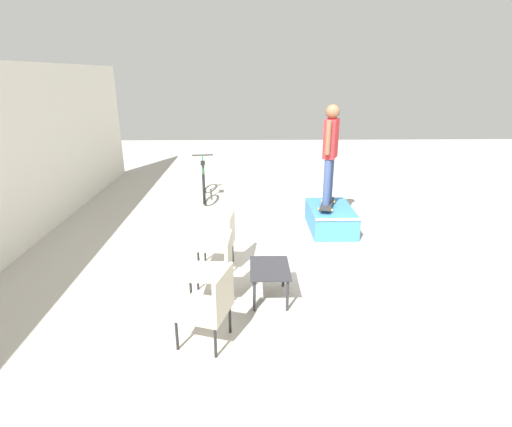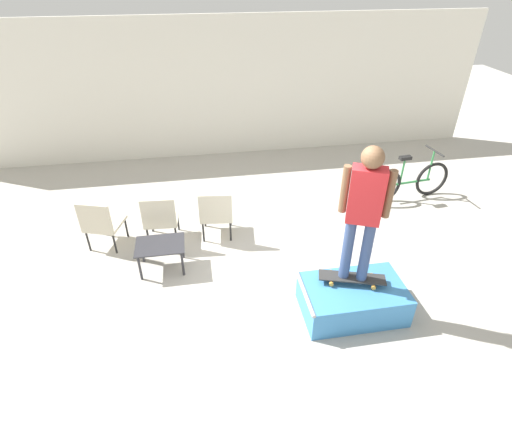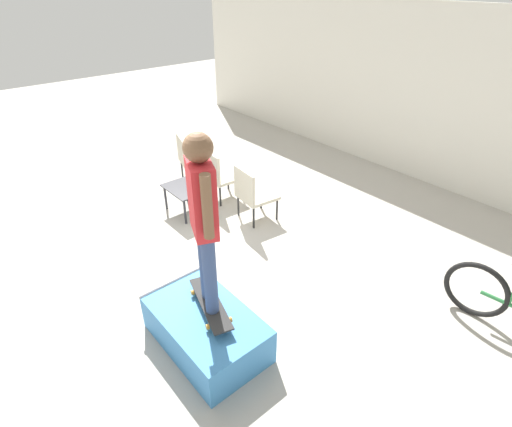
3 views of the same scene
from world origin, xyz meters
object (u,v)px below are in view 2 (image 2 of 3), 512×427
(patio_chair_left, at_px, (101,222))
(skateboard_on_ramp, at_px, (352,278))
(coffee_table, at_px, (160,248))
(patio_chair_right, at_px, (216,212))
(person_skater, at_px, (364,206))
(patio_chair_center, at_px, (161,217))
(skate_ramp_box, at_px, (352,299))
(bicycle, at_px, (409,181))

(patio_chair_left, bearing_deg, skateboard_on_ramp, 168.47)
(coffee_table, xyz_separation_m, patio_chair_right, (0.87, 0.67, 0.10))
(person_skater, relative_size, patio_chair_center, 2.03)
(patio_chair_center, xyz_separation_m, patio_chair_right, (0.88, 0.00, 0.00))
(coffee_table, bearing_deg, patio_chair_left, 143.44)
(patio_chair_left, height_order, patio_chair_right, same)
(person_skater, xyz_separation_m, patio_chair_right, (-1.58, 1.87, -1.10))
(skateboard_on_ramp, relative_size, patio_chair_center, 0.98)
(coffee_table, xyz_separation_m, patio_chair_center, (-0.01, 0.67, 0.10))
(patio_chair_right, bearing_deg, coffee_table, 43.87)
(person_skater, distance_m, coffee_table, 2.98)
(skate_ramp_box, xyz_separation_m, person_skater, (-0.01, 0.09, 1.37))
(skate_ramp_box, bearing_deg, bicycle, 51.25)
(patio_chair_left, bearing_deg, coffee_table, 161.03)
(skate_ramp_box, height_order, patio_chair_center, patio_chair_center)
(coffee_table, distance_m, bicycle, 4.75)
(bicycle, bearing_deg, patio_chair_center, -178.33)
(skateboard_on_ramp, distance_m, patio_chair_right, 2.45)
(bicycle, bearing_deg, patio_chair_right, -176.42)
(patio_chair_left, distance_m, patio_chair_right, 1.79)
(coffee_table, height_order, patio_chair_right, patio_chair_right)
(patio_chair_left, height_order, bicycle, bicycle)
(patio_chair_right, height_order, bicycle, bicycle)
(person_skater, relative_size, coffee_table, 2.54)
(patio_chair_center, bearing_deg, skate_ramp_box, 145.53)
(skate_ramp_box, xyz_separation_m, skateboard_on_ramp, (-0.01, 0.09, 0.29))
(patio_chair_right, xyz_separation_m, bicycle, (3.69, 0.66, -0.11))
(coffee_table, relative_size, patio_chair_right, 0.80)
(patio_chair_left, bearing_deg, skate_ramp_box, 167.43)
(skate_ramp_box, relative_size, patio_chair_right, 1.50)
(skate_ramp_box, distance_m, person_skater, 1.37)
(person_skater, relative_size, patio_chair_right, 2.03)
(skate_ramp_box, bearing_deg, patio_chair_left, 149.85)
(patio_chair_center, height_order, bicycle, bicycle)
(patio_chair_center, bearing_deg, person_skater, 146.67)
(person_skater, height_order, patio_chair_center, person_skater)
(person_skater, height_order, coffee_table, person_skater)
(skateboard_on_ramp, xyz_separation_m, person_skater, (0.00, 0.00, 1.07))
(bicycle, bearing_deg, coffee_table, -170.27)
(patio_chair_left, relative_size, bicycle, 0.51)
(skate_ramp_box, distance_m, bicycle, 3.36)
(skate_ramp_box, relative_size, skateboard_on_ramp, 1.53)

